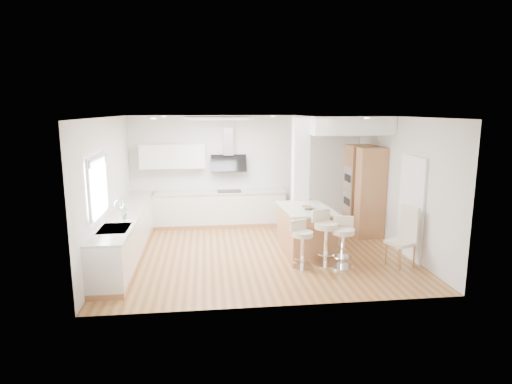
{
  "coord_description": "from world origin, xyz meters",
  "views": [
    {
      "loc": [
        -1.08,
        -8.48,
        2.95
      ],
      "look_at": [
        -0.03,
        0.4,
        1.22
      ],
      "focal_mm": 30.0,
      "sensor_mm": 36.0,
      "label": 1
    }
  ],
  "objects": [
    {
      "name": "pillar",
      "position": [
        1.05,
        0.95,
        1.4
      ],
      "size": [
        0.35,
        0.35,
        2.8
      ],
      "color": "white",
      "rests_on": "ground"
    },
    {
      "name": "ceiling",
      "position": [
        0.0,
        0.0,
        0.0
      ],
      "size": [
        6.0,
        5.0,
        0.02
      ],
      "primitive_type": "cube",
      "color": "white",
      "rests_on": "ground"
    },
    {
      "name": "ground",
      "position": [
        0.0,
        0.0,
        0.0
      ],
      "size": [
        6.0,
        6.0,
        0.0
      ],
      "primitive_type": "plane",
      "color": "#AB733F",
      "rests_on": "ground"
    },
    {
      "name": "wall_right",
      "position": [
        3.0,
        0.0,
        1.4
      ],
      "size": [
        0.04,
        5.0,
        2.8
      ],
      "primitive_type": "cube",
      "color": "silver",
      "rests_on": "ground"
    },
    {
      "name": "oven_column",
      "position": [
        2.68,
        1.23,
        1.05
      ],
      "size": [
        0.63,
        1.21,
        2.1
      ],
      "color": "#B87E4F",
      "rests_on": "ground"
    },
    {
      "name": "counter_left",
      "position": [
        -2.7,
        0.23,
        0.46
      ],
      "size": [
        0.63,
        4.5,
        1.35
      ],
      "color": "#B87E4F",
      "rests_on": "ground"
    },
    {
      "name": "peninsula",
      "position": [
        1.0,
        0.12,
        0.46
      ],
      "size": [
        1.08,
        1.56,
        0.98
      ],
      "rotation": [
        0.0,
        0.0,
        0.06
      ],
      "color": "#B87E4F",
      "rests_on": "ground"
    },
    {
      "name": "skylight",
      "position": [
        -0.79,
        0.6,
        2.77
      ],
      "size": [
        4.1,
        2.1,
        0.06
      ],
      "color": "white",
      "rests_on": "ground"
    },
    {
      "name": "wall_left",
      "position": [
        -3.0,
        0.0,
        1.4
      ],
      "size": [
        0.04,
        5.0,
        2.8
      ],
      "primitive_type": "cube",
      "color": "silver",
      "rests_on": "ground"
    },
    {
      "name": "doorway_right",
      "position": [
        2.97,
        -0.6,
        1.0
      ],
      "size": [
        0.05,
        1.0,
        2.1
      ],
      "color": "#413933",
      "rests_on": "ground"
    },
    {
      "name": "counter_back",
      "position": [
        -0.91,
        2.22,
        0.7
      ],
      "size": [
        3.62,
        0.63,
        2.5
      ],
      "color": "#B87E4F",
      "rests_on": "ground"
    },
    {
      "name": "bar_stool_b",
      "position": [
        1.16,
        -0.84,
        0.6
      ],
      "size": [
        0.63,
        0.63,
        1.07
      ],
      "rotation": [
        0.0,
        0.0,
        0.41
      ],
      "color": "white",
      "rests_on": "ground"
    },
    {
      "name": "bar_stool_c",
      "position": [
        1.45,
        -1.02,
        0.54
      ],
      "size": [
        0.54,
        0.54,
        0.97
      ],
      "rotation": [
        0.0,
        0.0,
        -0.29
      ],
      "color": "white",
      "rests_on": "ground"
    },
    {
      "name": "bar_stool_a",
      "position": [
        0.68,
        -0.96,
        0.51
      ],
      "size": [
        0.54,
        0.54,
        0.91
      ],
      "rotation": [
        0.0,
        0.0,
        0.41
      ],
      "color": "white",
      "rests_on": "ground"
    },
    {
      "name": "window_left",
      "position": [
        -2.96,
        -0.9,
        1.69
      ],
      "size": [
        0.06,
        1.28,
        1.07
      ],
      "color": "white",
      "rests_on": "ground"
    },
    {
      "name": "soffit",
      "position": [
        2.1,
        1.4,
        2.6
      ],
      "size": [
        1.78,
        2.2,
        0.4
      ],
      "color": "white",
      "rests_on": "ground"
    },
    {
      "name": "dining_chair",
      "position": [
        2.65,
        -1.07,
        0.62
      ],
      "size": [
        0.58,
        0.58,
        1.15
      ],
      "rotation": [
        0.0,
        0.0,
        0.38
      ],
      "color": "beige",
      "rests_on": "ground"
    },
    {
      "name": "wall_back",
      "position": [
        0.0,
        2.5,
        1.4
      ],
      "size": [
        6.0,
        0.04,
        2.8
      ],
      "primitive_type": "cube",
      "color": "silver",
      "rests_on": "ground"
    }
  ]
}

